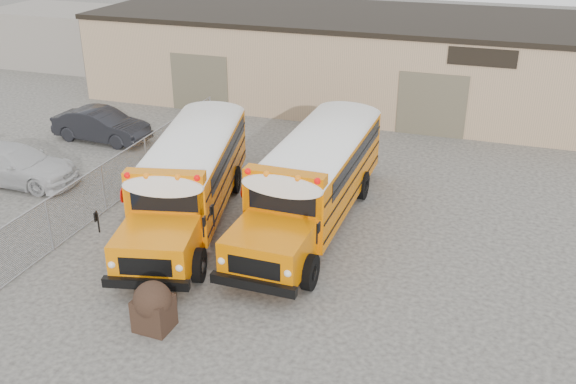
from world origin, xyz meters
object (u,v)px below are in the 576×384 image
(tarp_bundle, at_px, (153,305))
(school_bus_right, at_px, (359,118))
(school_bus_left, at_px, (223,116))
(car_white, at_px, (15,165))
(car_dark, at_px, (101,125))

(tarp_bundle, bearing_deg, school_bus_right, 80.88)
(school_bus_left, height_order, car_white, school_bus_left)
(tarp_bundle, relative_size, car_white, 0.27)
(school_bus_right, bearing_deg, car_dark, -170.86)
(school_bus_left, relative_size, car_dark, 2.28)
(school_bus_left, bearing_deg, tarp_bundle, -74.24)
(school_bus_left, distance_m, car_dark, 6.11)
(tarp_bundle, distance_m, car_dark, 15.23)
(car_white, bearing_deg, school_bus_right, -61.57)
(school_bus_left, height_order, car_dark, school_bus_left)
(school_bus_right, bearing_deg, car_white, -149.71)
(school_bus_left, bearing_deg, car_white, -139.24)
(school_bus_left, height_order, school_bus_right, school_bus_right)
(school_bus_left, xyz_separation_m, tarp_bundle, (3.47, -12.29, -1.01))
(school_bus_right, xyz_separation_m, car_white, (-12.18, -7.12, -1.02))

